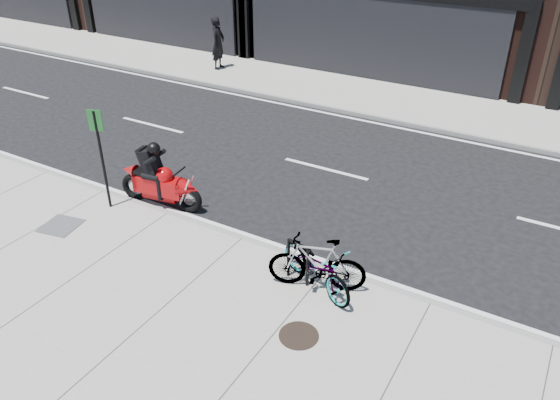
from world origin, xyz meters
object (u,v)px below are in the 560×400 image
Objects in this scene: pedestrian at (218,43)px; bicycle_front at (317,266)px; utility_grate at (61,226)px; sign_post at (101,151)px; bicycle_rear at (317,263)px; manhole_cover at (299,335)px; motorcycle at (163,181)px; bike_rack at (298,259)px.

bicycle_front is at bearing -146.82° from pedestrian.
sign_post is (0.33, 1.14, 1.39)m from utility_grate.
bicycle_rear is 0.76× the size of sign_post.
bicycle_rear reaches higher than utility_grate.
manhole_cover is at bearing -141.28° from bicycle_front.
motorcycle is 3.24× the size of manhole_cover.
motorcycle is (-4.44, 1.02, -0.01)m from bicycle_rear.
bicycle_rear reaches higher than bike_rack.
utility_grate is at bearing -130.30° from motorcycle.
bike_rack is 0.43× the size of pedestrian.
sign_post is (-5.36, 0.20, 0.91)m from bicycle_front.
manhole_cover is at bearing -5.14° from bicycle_rear.
bike_rack is at bearing -109.54° from bicycle_rear.
bicycle_front reaches higher than manhole_cover.
bicycle_rear is at bearing -20.64° from motorcycle.
pedestrian is 3.00× the size of manhole_cover.
bike_rack is 5.41m from utility_grate.
bicycle_front is 13.99m from pedestrian.
bike_rack reaches higher than utility_grate.
bicycle_rear reaches higher than bicycle_front.
bicycle_rear is 0.83× the size of motorcycle.
pedestrian reaches higher than utility_grate.
utility_grate is at bearing 176.98° from manhole_cover.
motorcycle is at bearing 101.23° from bicycle_front.
pedestrian is 0.85× the size of sign_post.
bike_rack reaches higher than manhole_cover.
bike_rack is at bearing -147.99° from pedestrian.
bike_rack is 1.13× the size of utility_grate.
sign_post is at bearing -111.67° from bicycle_rear.
motorcycle reaches higher than utility_grate.
bicycle_rear is (0.00, 0.00, 0.05)m from bicycle_front.
bicycle_rear is 1.40m from manhole_cover.
sign_post is at bearing 74.10° from utility_grate.
bike_rack is at bearing 10.08° from utility_grate.
bicycle_front is 0.92× the size of pedestrian.
sign_post reaches higher than motorcycle.
bicycle_front is 5.79m from utility_grate.
sign_post reaches higher than bicycle_front.
utility_grate is at bearing 123.52° from bicycle_front.
bicycle_rear is 13.99m from pedestrian.
motorcycle is at bearing 19.66° from sign_post.
pedestrian is 2.64× the size of utility_grate.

